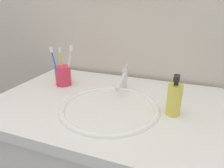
{
  "coord_description": "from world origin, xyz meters",
  "views": [
    {
      "loc": [
        0.28,
        -0.69,
        1.26
      ],
      "look_at": [
        0.03,
        -0.03,
        0.98
      ],
      "focal_mm": 31.49,
      "sensor_mm": 36.0,
      "label": 1
    }
  ],
  "objects_px": {
    "toothbrush_yellow": "(61,63)",
    "soap_dispenser": "(174,99)",
    "faucet": "(124,79)",
    "toothbrush_blue": "(55,65)",
    "toothbrush_white": "(69,63)",
    "toothbrush_cup": "(63,76)"
  },
  "relations": [
    {
      "from": "faucet",
      "to": "toothbrush_white",
      "type": "distance_m",
      "value": 0.27
    },
    {
      "from": "toothbrush_white",
      "to": "faucet",
      "type": "bearing_deg",
      "value": 7.68
    },
    {
      "from": "toothbrush_white",
      "to": "soap_dispenser",
      "type": "height_order",
      "value": "toothbrush_white"
    },
    {
      "from": "faucet",
      "to": "soap_dispenser",
      "type": "bearing_deg",
      "value": -31.89
    },
    {
      "from": "toothbrush_white",
      "to": "soap_dispenser",
      "type": "relative_size",
      "value": 1.28
    },
    {
      "from": "toothbrush_cup",
      "to": "toothbrush_yellow",
      "type": "distance_m",
      "value": 0.06
    },
    {
      "from": "toothbrush_cup",
      "to": "toothbrush_white",
      "type": "distance_m",
      "value": 0.08
    },
    {
      "from": "toothbrush_blue",
      "to": "faucet",
      "type": "bearing_deg",
      "value": 13.49
    },
    {
      "from": "toothbrush_yellow",
      "to": "soap_dispenser",
      "type": "xyz_separation_m",
      "value": [
        0.55,
        -0.12,
        -0.04
      ]
    },
    {
      "from": "toothbrush_cup",
      "to": "toothbrush_white",
      "type": "xyz_separation_m",
      "value": [
        0.04,
        0.0,
        0.07
      ]
    },
    {
      "from": "toothbrush_yellow",
      "to": "toothbrush_white",
      "type": "bearing_deg",
      "value": -12.66
    },
    {
      "from": "toothbrush_yellow",
      "to": "soap_dispenser",
      "type": "distance_m",
      "value": 0.57
    },
    {
      "from": "faucet",
      "to": "toothbrush_blue",
      "type": "distance_m",
      "value": 0.33
    },
    {
      "from": "toothbrush_cup",
      "to": "toothbrush_blue",
      "type": "distance_m",
      "value": 0.08
    },
    {
      "from": "soap_dispenser",
      "to": "toothbrush_white",
      "type": "bearing_deg",
      "value": 167.49
    },
    {
      "from": "toothbrush_white",
      "to": "toothbrush_blue",
      "type": "bearing_deg",
      "value": -141.9
    },
    {
      "from": "faucet",
      "to": "toothbrush_yellow",
      "type": "distance_m",
      "value": 0.32
    },
    {
      "from": "toothbrush_cup",
      "to": "toothbrush_white",
      "type": "bearing_deg",
      "value": 0.45
    },
    {
      "from": "toothbrush_blue",
      "to": "soap_dispenser",
      "type": "bearing_deg",
      "value": -7.33
    },
    {
      "from": "toothbrush_blue",
      "to": "toothbrush_white",
      "type": "xyz_separation_m",
      "value": [
        0.05,
        0.04,
        0.0
      ]
    },
    {
      "from": "toothbrush_blue",
      "to": "toothbrush_white",
      "type": "height_order",
      "value": "toothbrush_white"
    },
    {
      "from": "faucet",
      "to": "toothbrush_blue",
      "type": "height_order",
      "value": "toothbrush_blue"
    }
  ]
}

